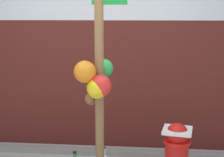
% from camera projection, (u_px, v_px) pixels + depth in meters
% --- Properties ---
extents(building_wall, '(10.00, 0.21, 3.71)m').
position_uv_depth(building_wall, '(104.00, 20.00, 4.75)').
color(building_wall, '#561E19').
rests_on(building_wall, ground_plane).
extents(curb_strip, '(8.00, 0.12, 0.08)m').
position_uv_depth(curb_strip, '(101.00, 152.00, 4.69)').
color(curb_strip, gray).
rests_on(curb_strip, ground_plane).
extents(memorial_post, '(0.55, 0.58, 2.62)m').
position_uv_depth(memorial_post, '(97.00, 62.00, 3.52)').
color(memorial_post, olive).
rests_on(memorial_post, ground_plane).
extents(fire_hydrant, '(0.49, 0.36, 0.78)m').
position_uv_depth(fire_hydrant, '(176.00, 156.00, 3.67)').
color(fire_hydrant, red).
rests_on(fire_hydrant, ground_plane).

